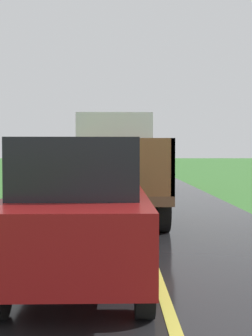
% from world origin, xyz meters
% --- Properties ---
extents(banana_truck_near, '(2.38, 5.82, 2.80)m').
position_xyz_m(banana_truck_near, '(-0.62, 11.87, 1.47)').
color(banana_truck_near, '#2D2D30').
rests_on(banana_truck_near, road_surface).
extents(banana_truck_far, '(2.38, 5.81, 2.80)m').
position_xyz_m(banana_truck_far, '(-0.46, 21.10, 1.47)').
color(banana_truck_far, '#2D2D30').
rests_on(banana_truck_far, road_surface).
extents(following_car, '(1.74, 4.10, 1.92)m').
position_xyz_m(following_car, '(-1.05, 5.50, 1.07)').
color(following_car, maroon).
rests_on(following_car, road_surface).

